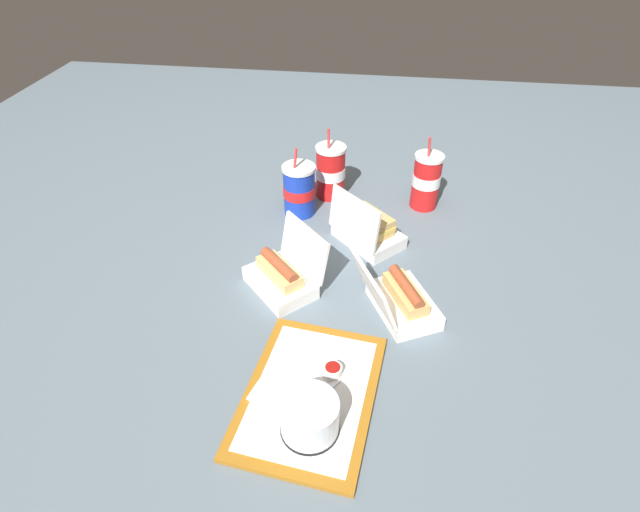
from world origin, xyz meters
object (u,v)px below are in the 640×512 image
at_px(ketchup_cup, 333,370).
at_px(clamshell_hotdog_corner, 283,275).
at_px(clamshell_sandwich_back, 367,230).
at_px(food_tray, 310,394).
at_px(plastic_fork, 348,370).
at_px(soda_cup_corner, 331,171).
at_px(cake_container, 310,417).
at_px(soda_cup_back, 426,181).
at_px(clamshell_hotdog_right, 400,300).
at_px(soda_cup_center, 299,190).

distance_m(ketchup_cup, clamshell_hotdog_corner, 0.32).
bearing_deg(clamshell_hotdog_corner, clamshell_sandwich_back, 138.52).
xyz_separation_m(food_tray, clamshell_hotdog_corner, (-0.32, -0.12, 0.03)).
bearing_deg(plastic_fork, clamshell_sandwich_back, -147.75).
distance_m(clamshell_hotdog_corner, soda_cup_corner, 0.48).
bearing_deg(cake_container, food_tray, -171.24).
bearing_deg(food_tray, clamshell_hotdog_corner, -159.61).
distance_m(plastic_fork, clamshell_hotdog_corner, 0.32).
bearing_deg(cake_container, ketchup_cup, 168.13).
bearing_deg(ketchup_cup, food_tray, -38.99).
bearing_deg(soda_cup_corner, clamshell_hotdog_corner, -7.76).
bearing_deg(food_tray, soda_cup_back, 162.30).
bearing_deg(clamshell_hotdog_right, food_tray, -33.02).
bearing_deg(clamshell_sandwich_back, cake_container, -6.06).
xyz_separation_m(food_tray, soda_cup_back, (-0.77, 0.24, 0.08)).
bearing_deg(soda_cup_center, food_tray, 11.51).
bearing_deg(food_tray, ketchup_cup, 141.01).
bearing_deg(plastic_fork, soda_cup_center, -127.93).
relative_size(clamshell_sandwich_back, clamshell_hotdog_right, 0.94).
bearing_deg(soda_cup_center, clamshell_hotdog_right, 38.02).
height_order(cake_container, clamshell_hotdog_right, clamshell_hotdog_right).
height_order(food_tray, soda_cup_corner, soda_cup_corner).
bearing_deg(plastic_fork, ketchup_cup, -33.49).
height_order(plastic_fork, clamshell_sandwich_back, clamshell_sandwich_back).
bearing_deg(clamshell_hotdog_corner, plastic_fork, 36.51).
bearing_deg(food_tray, clamshell_sandwich_back, 171.72).
height_order(ketchup_cup, soda_cup_center, soda_cup_center).
height_order(ketchup_cup, clamshell_hotdog_corner, clamshell_hotdog_corner).
relative_size(food_tray, clamshell_hotdog_corner, 1.69).
distance_m(clamshell_hotdog_right, soda_cup_back, 0.50).
relative_size(clamshell_hotdog_right, soda_cup_corner, 1.03).
bearing_deg(ketchup_cup, plastic_fork, 113.30).
bearing_deg(cake_container, soda_cup_corner, -175.52).
bearing_deg(ketchup_cup, clamshell_sandwich_back, 175.53).
bearing_deg(plastic_fork, clamshell_hotdog_right, -173.62).
distance_m(clamshell_hotdog_corner, soda_cup_back, 0.58).
height_order(plastic_fork, soda_cup_back, soda_cup_back).
bearing_deg(plastic_fork, cake_container, 11.34).
bearing_deg(plastic_fork, clamshell_hotdog_corner, -110.29).
bearing_deg(clamshell_hotdog_right, clamshell_hotdog_corner, -99.31).
relative_size(plastic_fork, soda_cup_corner, 0.47).
bearing_deg(soda_cup_back, food_tray, -17.70).
bearing_deg(soda_cup_back, ketchup_cup, -15.89).
xyz_separation_m(ketchup_cup, soda_cup_back, (-0.72, 0.20, 0.06)).
height_order(clamshell_hotdog_corner, clamshell_sandwich_back, clamshell_sandwich_back).
xyz_separation_m(clamshell_sandwich_back, clamshell_hotdog_right, (0.27, 0.10, -0.00)).
distance_m(clamshell_hotdog_right, soda_cup_center, 0.51).
xyz_separation_m(plastic_fork, soda_cup_back, (-0.70, 0.17, 0.07)).
relative_size(ketchup_cup, soda_cup_corner, 0.17).
xyz_separation_m(cake_container, soda_cup_back, (-0.85, 0.23, 0.04)).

